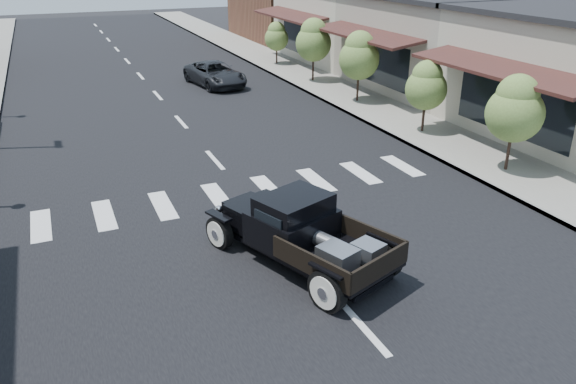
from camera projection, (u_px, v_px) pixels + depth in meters
name	position (u px, v px, depth m)	size (l,w,h in m)	color
ground	(298.00, 255.00, 13.34)	(120.00, 120.00, 0.00)	black
road	(166.00, 105.00, 25.98)	(14.00, 80.00, 0.02)	black
road_markings	(193.00, 136.00, 21.77)	(12.00, 60.00, 0.06)	silver
sidewalk_right	(330.00, 87.00, 29.02)	(3.00, 80.00, 0.15)	gray
storefront_mid	(462.00, 42.00, 28.80)	(10.00, 9.00, 4.50)	gray
storefront_far	(371.00, 23.00, 36.39)	(10.00, 9.00, 4.50)	beige
small_tree_a	(513.00, 125.00, 17.50)	(1.77, 1.77, 2.95)	olive
small_tree_b	(425.00, 97.00, 21.39)	(1.58, 1.58, 2.63)	olive
small_tree_c	(359.00, 68.00, 25.62)	(1.84, 1.84, 3.06)	olive
small_tree_d	(313.00, 51.00, 29.67)	(1.87, 1.87, 3.12)	olive
small_tree_e	(277.00, 44.00, 34.19)	(1.45, 1.45, 2.41)	olive
hotrod_pickup	(301.00, 231.00, 12.65)	(2.25, 4.82, 1.67)	black
second_car	(215.00, 74.00, 29.45)	(2.03, 4.39, 1.22)	black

